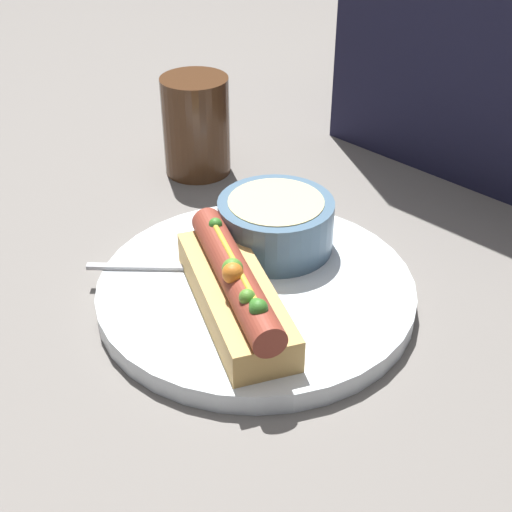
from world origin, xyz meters
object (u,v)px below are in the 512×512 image
Objects in this scene: soup_bowl at (276,222)px; spoon at (227,267)px; hot_dog at (235,289)px; drinking_glass at (196,126)px.

spoon is at bearing -93.40° from soup_bowl.
spoon is at bearing 170.66° from hot_dog.
drinking_glass reaches higher than hot_dog.
spoon is 1.18× the size of drinking_glass.
drinking_glass is (-0.25, 0.17, 0.02)m from hot_dog.
hot_dog is 1.67× the size of soup_bowl.
drinking_glass is at bearing 101.80° from spoon.
drinking_glass is at bearing 159.20° from soup_bowl.
spoon is (-0.05, 0.04, -0.02)m from hot_dog.
hot_dog is at bearing -35.03° from drinking_glass.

